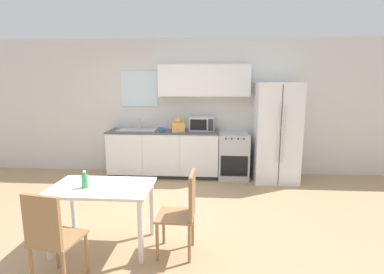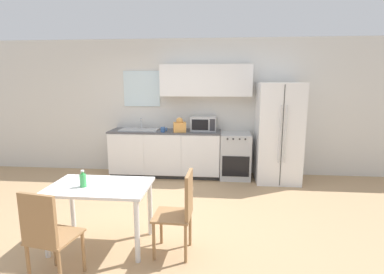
# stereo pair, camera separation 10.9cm
# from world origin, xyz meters

# --- Properties ---
(ground_plane) EXTENTS (12.00, 12.00, 0.00)m
(ground_plane) POSITION_xyz_m (0.00, 0.00, 0.00)
(ground_plane) COLOR tan
(wall_back) EXTENTS (12.00, 0.38, 2.70)m
(wall_back) POSITION_xyz_m (0.07, 2.18, 1.43)
(wall_back) COLOR silver
(wall_back) RESTS_ON ground_plane
(kitchen_counter) EXTENTS (2.18, 0.61, 0.92)m
(kitchen_counter) POSITION_xyz_m (-0.24, 1.89, 0.46)
(kitchen_counter) COLOR #333333
(kitchen_counter) RESTS_ON ground_plane
(oven_range) EXTENTS (0.58, 0.61, 0.88)m
(oven_range) POSITION_xyz_m (1.14, 1.88, 0.44)
(oven_range) COLOR #B7BABC
(oven_range) RESTS_ON ground_plane
(refrigerator) EXTENTS (0.80, 0.82, 1.85)m
(refrigerator) POSITION_xyz_m (1.93, 1.80, 0.93)
(refrigerator) COLOR white
(refrigerator) RESTS_ON ground_plane
(kitchen_sink) EXTENTS (0.75, 0.41, 0.22)m
(kitchen_sink) POSITION_xyz_m (-0.76, 1.89, 0.93)
(kitchen_sink) COLOR #B7BABC
(kitchen_sink) RESTS_ON kitchen_counter
(microwave) EXTENTS (0.49, 0.39, 0.28)m
(microwave) POSITION_xyz_m (0.52, 1.96, 1.06)
(microwave) COLOR #B7BABC
(microwave) RESTS_ON kitchen_counter
(coffee_mug) EXTENTS (0.13, 0.09, 0.10)m
(coffee_mug) POSITION_xyz_m (-0.24, 1.70, 0.97)
(coffee_mug) COLOR #335999
(coffee_mug) RESTS_ON kitchen_counter
(grocery_bag_0) EXTENTS (0.27, 0.24, 0.28)m
(grocery_bag_0) POSITION_xyz_m (0.07, 1.75, 1.04)
(grocery_bag_0) COLOR #DB994C
(grocery_bag_0) RESTS_ON kitchen_counter
(dining_table) EXTENTS (1.12, 0.71, 0.73)m
(dining_table) POSITION_xyz_m (-0.50, -0.76, 0.61)
(dining_table) COLOR white
(dining_table) RESTS_ON ground_plane
(dining_chair_near) EXTENTS (0.46, 0.46, 0.93)m
(dining_chair_near) POSITION_xyz_m (-0.71, -1.49, 0.54)
(dining_chair_near) COLOR #997047
(dining_chair_near) RESTS_ON ground_plane
(dining_chair_side) EXTENTS (0.41, 0.41, 0.93)m
(dining_chair_side) POSITION_xyz_m (0.44, -0.85, 0.54)
(dining_chair_side) COLOR #997047
(dining_chair_side) RESTS_ON ground_plane
(drink_bottle) EXTENTS (0.07, 0.07, 0.19)m
(drink_bottle) POSITION_xyz_m (-0.66, -0.83, 0.80)
(drink_bottle) COLOR #3FB259
(drink_bottle) RESTS_ON dining_table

